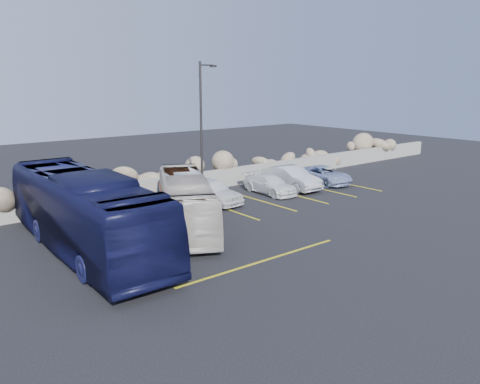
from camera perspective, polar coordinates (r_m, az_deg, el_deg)
ground at (r=19.08m, az=5.43°, el=-7.88°), size 90.00×90.00×0.00m
seawall at (r=28.38m, az=-11.63°, el=0.21°), size 60.00×0.40×1.20m
riprap_pile at (r=29.29m, az=-12.78°, el=1.95°), size 54.00×2.80×2.60m
parking_lines at (r=25.97m, az=4.25°, el=-2.11°), size 18.16×9.36×0.01m
lamppost at (r=26.94m, az=-4.65°, el=7.72°), size 1.14×0.18×8.00m
vintage_bus at (r=22.62m, az=-6.62°, el=-1.17°), size 6.04×9.06×2.53m
tour_coach at (r=20.25m, az=-18.45°, el=-2.32°), size 2.97×11.98×3.33m
car_a at (r=27.11m, az=-3.48°, el=0.12°), size 2.07×4.38×1.45m
car_b at (r=30.96m, az=6.25°, el=1.74°), size 1.73×4.54×1.48m
car_c at (r=29.55m, az=3.66°, el=0.93°), size 1.79×4.08×1.17m
car_d at (r=33.02m, az=10.20°, el=2.08°), size 2.37×4.46×1.19m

